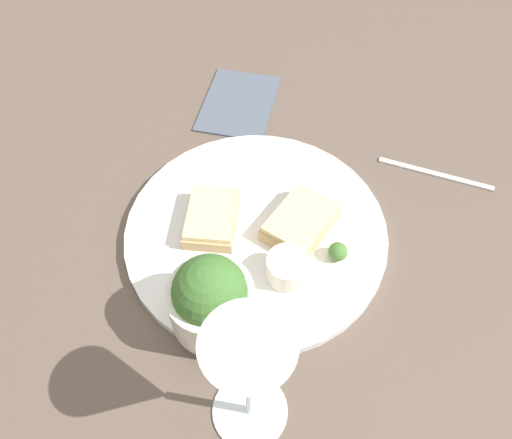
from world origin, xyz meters
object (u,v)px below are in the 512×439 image
at_px(cheese_toast_near, 300,222).
at_px(fork, 436,173).
at_px(cheese_toast_far, 211,220).
at_px(napkin, 239,102).
at_px(wine_glass, 249,369).
at_px(sauce_ramekin, 287,267).
at_px(salad_bowl, 211,299).

xyz_separation_m(cheese_toast_near, fork, (-0.13, 0.19, -0.02)).
relative_size(cheese_toast_near, fork, 0.70).
height_order(cheese_toast_far, napkin, cheese_toast_far).
bearing_deg(fork, wine_glass, -30.60).
distance_m(sauce_ramekin, cheese_toast_far, 0.12).
xyz_separation_m(salad_bowl, napkin, (-0.38, -0.03, -0.06)).
xyz_separation_m(sauce_ramekin, cheese_toast_near, (-0.07, 0.01, -0.01)).
height_order(sauce_ramekin, napkin, sauce_ramekin).
bearing_deg(napkin, salad_bowl, 5.09).
relative_size(cheese_toast_near, wine_glass, 0.62).
distance_m(sauce_ramekin, wine_glass, 0.19).
height_order(cheese_toast_near, fork, cheese_toast_near).
bearing_deg(salad_bowl, wine_glass, 31.11).
relative_size(wine_glass, napkin, 1.15).
relative_size(cheese_toast_near, cheese_toast_far, 1.24).
distance_m(cheese_toast_far, fork, 0.33).
bearing_deg(cheese_toast_near, fork, 125.28).
height_order(sauce_ramekin, cheese_toast_far, sauce_ramekin).
xyz_separation_m(wine_glass, napkin, (-0.47, -0.09, -0.13)).
height_order(wine_glass, napkin, wine_glass).
bearing_deg(napkin, cheese_toast_far, 1.43).
height_order(salad_bowl, cheese_toast_near, salad_bowl).
bearing_deg(cheese_toast_far, cheese_toast_near, 96.76).
xyz_separation_m(sauce_ramekin, cheese_toast_far, (-0.06, -0.11, -0.01)).
height_order(sauce_ramekin, wine_glass, wine_glass).
bearing_deg(cheese_toast_near, napkin, -153.34).
distance_m(cheese_toast_near, cheese_toast_far, 0.12).
bearing_deg(sauce_ramekin, cheese_toast_near, 172.57).
xyz_separation_m(cheese_toast_near, napkin, (-0.24, -0.12, -0.02)).
distance_m(cheese_toast_far, napkin, 0.26).
xyz_separation_m(salad_bowl, cheese_toast_far, (-0.13, -0.03, -0.03)).
xyz_separation_m(cheese_toast_far, wine_glass, (0.22, 0.08, 0.10)).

